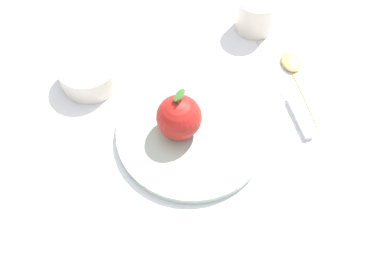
{
  "coord_description": "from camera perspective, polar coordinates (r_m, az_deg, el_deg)",
  "views": [
    {
      "loc": [
        -0.4,
        -0.04,
        0.61
      ],
      "look_at": [
        -0.03,
        0.01,
        0.02
      ],
      "focal_mm": 40.79,
      "sensor_mm": 36.0,
      "label": 1
    }
  ],
  "objects": [
    {
      "name": "spoon",
      "position": [
        0.81,
        13.24,
        7.41
      ],
      "size": [
        0.17,
        0.08,
        0.01
      ],
      "color": "#D8B766",
      "rests_on": "ground_plane"
    },
    {
      "name": "ground_plane",
      "position": [
        0.73,
        1.17,
        0.89
      ],
      "size": [
        2.4,
        2.4,
        0.0
      ],
      "primitive_type": "plane",
      "color": "silver"
    },
    {
      "name": "knife",
      "position": [
        0.77,
        12.42,
        4.25
      ],
      "size": [
        0.21,
        0.1,
        0.01
      ],
      "color": "silver",
      "rests_on": "ground_plane"
    },
    {
      "name": "side_bowl",
      "position": [
        0.78,
        -13.39,
        7.17
      ],
      "size": [
        0.1,
        0.1,
        0.04
      ],
      "color": "silver",
      "rests_on": "ground_plane"
    },
    {
      "name": "dinner_plate",
      "position": [
        0.7,
        -0.0,
        -0.5
      ],
      "size": [
        0.24,
        0.24,
        0.01
      ],
      "color": "#B2C6B2",
      "rests_on": "ground_plane"
    },
    {
      "name": "apple",
      "position": [
        0.67,
        -1.7,
        1.43
      ],
      "size": [
        0.07,
        0.07,
        0.08
      ],
      "color": "#B21E19",
      "rests_on": "dinner_plate"
    },
    {
      "name": "cup",
      "position": [
        0.85,
        8.43,
        14.74
      ],
      "size": [
        0.07,
        0.07,
        0.07
      ],
      "color": "silver",
      "rests_on": "ground_plane"
    }
  ]
}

